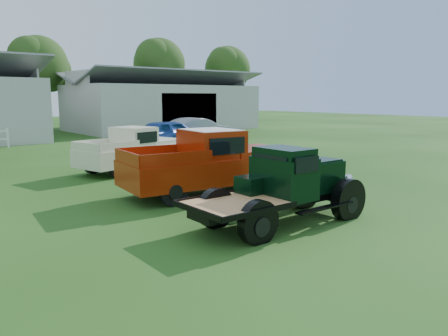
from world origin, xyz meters
TOP-DOWN VIEW (x-y plane):
  - ground at (0.00, 0.00)m, footprint 120.00×120.00m
  - shed_right at (14.00, 27.00)m, footprint 16.80×9.20m
  - tree_c at (5.00, 33.00)m, footprint 5.40×5.40m
  - tree_d at (18.00, 34.00)m, footprint 6.00×6.00m
  - tree_e at (26.00, 32.00)m, footprint 5.70×5.70m
  - vintage_flatbed at (0.04, -1.12)m, footprint 4.69×1.96m
  - red_pickup at (0.74, 2.64)m, footprint 5.82×2.82m
  - white_pickup at (0.91, 8.00)m, footprint 5.12×2.97m
  - misc_car_blue at (6.41, 13.64)m, footprint 5.02×2.09m
  - misc_car_grey at (9.30, 14.99)m, footprint 5.07×1.91m

SIDE VIEW (x-z plane):
  - ground at x=0.00m, z-range 0.00..0.00m
  - misc_car_grey at x=9.30m, z-range 0.00..1.65m
  - misc_car_blue at x=6.41m, z-range 0.00..1.70m
  - white_pickup at x=0.91m, z-range 0.00..1.77m
  - vintage_flatbed at x=0.04m, z-range 0.00..1.84m
  - red_pickup at x=0.74m, z-range 0.00..2.04m
  - shed_right at x=14.00m, z-range 0.00..5.20m
  - tree_c at x=5.00m, z-range 0.00..9.00m
  - tree_e at x=26.00m, z-range 0.00..9.50m
  - tree_d at x=18.00m, z-range 0.00..10.00m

